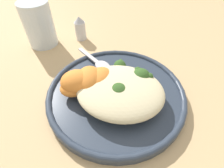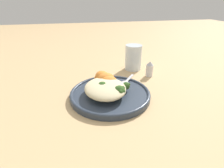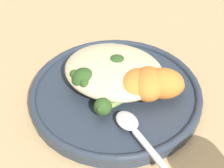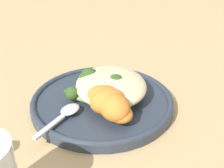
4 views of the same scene
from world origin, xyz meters
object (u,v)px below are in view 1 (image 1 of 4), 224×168
(broccoli_stalk_1, at_px, (116,93))
(sweet_potato_chunk_3, at_px, (78,82))
(broccoli_stalk_2, at_px, (132,80))
(salt_shaker, at_px, (80,28))
(quinoa_mound, at_px, (120,91))
(sweet_potato_chunk_2, at_px, (74,87))
(broccoli_stalk_0, at_px, (108,102))
(sweet_potato_chunk_1, at_px, (100,79))
(broccoli_stalk_3, at_px, (116,70))
(plate, at_px, (116,93))
(water_glass, at_px, (39,24))
(spoon, at_px, (100,64))
(sweet_potato_chunk_0, at_px, (89,80))

(broccoli_stalk_1, xyz_separation_m, sweet_potato_chunk_3, (0.08, -0.01, 0.00))
(broccoli_stalk_2, relative_size, sweet_potato_chunk_3, 1.87)
(salt_shaker, bearing_deg, sweet_potato_chunk_3, 107.38)
(quinoa_mound, bearing_deg, sweet_potato_chunk_2, 2.25)
(broccoli_stalk_0, distance_m, sweet_potato_chunk_3, 0.07)
(quinoa_mound, distance_m, sweet_potato_chunk_1, 0.05)
(broccoli_stalk_3, xyz_separation_m, sweet_potato_chunk_2, (0.07, 0.07, 0.00))
(plate, xyz_separation_m, broccoli_stalk_2, (-0.03, -0.02, 0.03))
(sweet_potato_chunk_2, bearing_deg, water_glass, -48.79)
(sweet_potato_chunk_3, distance_m, spoon, 0.09)
(plate, distance_m, broccoli_stalk_1, 0.04)
(broccoli_stalk_1, height_order, broccoli_stalk_3, broccoli_stalk_1)
(broccoli_stalk_2, bearing_deg, sweet_potato_chunk_0, 175.73)
(sweet_potato_chunk_3, bearing_deg, plate, -168.82)
(quinoa_mound, xyz_separation_m, broccoli_stalk_0, (0.02, 0.02, -0.01))
(broccoli_stalk_2, bearing_deg, sweet_potato_chunk_3, 177.80)
(sweet_potato_chunk_2, bearing_deg, quinoa_mound, -177.75)
(sweet_potato_chunk_0, relative_size, sweet_potato_chunk_2, 1.23)
(quinoa_mound, xyz_separation_m, broccoli_stalk_1, (0.01, 0.01, 0.00))
(sweet_potato_chunk_2, height_order, spoon, sweet_potato_chunk_2)
(broccoli_stalk_1, xyz_separation_m, sweet_potato_chunk_1, (0.04, -0.03, 0.00))
(plate, distance_m, broccoli_stalk_0, 0.05)
(sweet_potato_chunk_1, relative_size, sweet_potato_chunk_3, 1.00)
(spoon, bearing_deg, broccoli_stalk_0, 149.58)
(sweet_potato_chunk_1, bearing_deg, broccoli_stalk_3, -119.69)
(broccoli_stalk_2, xyz_separation_m, sweet_potato_chunk_0, (0.08, 0.02, 0.01))
(quinoa_mound, distance_m, spoon, 0.11)
(sweet_potato_chunk_1, distance_m, salt_shaker, 0.22)
(broccoli_stalk_2, distance_m, sweet_potato_chunk_2, 0.11)
(broccoli_stalk_1, relative_size, sweet_potato_chunk_0, 1.28)
(plate, distance_m, broccoli_stalk_2, 0.04)
(broccoli_stalk_2, bearing_deg, water_glass, 132.67)
(spoon, distance_m, salt_shaker, 0.16)
(broccoli_stalk_0, bearing_deg, sweet_potato_chunk_2, -146.68)
(broccoli_stalk_0, height_order, sweet_potato_chunk_2, sweet_potato_chunk_2)
(broccoli_stalk_0, distance_m, broccoli_stalk_3, 0.08)
(quinoa_mound, relative_size, broccoli_stalk_0, 1.88)
(plate, bearing_deg, broccoli_stalk_0, 79.25)
(quinoa_mound, xyz_separation_m, broccoli_stalk_3, (0.02, -0.06, -0.01))
(broccoli_stalk_2, distance_m, sweet_potato_chunk_1, 0.06)
(broccoli_stalk_1, height_order, spoon, broccoli_stalk_1)
(sweet_potato_chunk_0, xyz_separation_m, sweet_potato_chunk_2, (0.03, 0.02, -0.01))
(broccoli_stalk_2, relative_size, spoon, 1.20)
(sweet_potato_chunk_0, xyz_separation_m, sweet_potato_chunk_1, (-0.02, -0.01, -0.00))
(sweet_potato_chunk_2, distance_m, salt_shaker, 0.23)
(sweet_potato_chunk_2, bearing_deg, plate, -164.52)
(broccoli_stalk_3, height_order, spoon, broccoli_stalk_3)
(sweet_potato_chunk_3, bearing_deg, water_glass, -46.56)
(water_glass, height_order, salt_shaker, water_glass)
(water_glass, bearing_deg, sweet_potato_chunk_1, 142.58)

